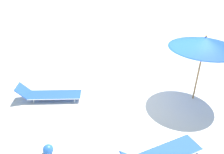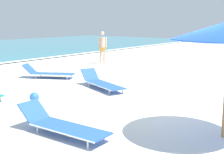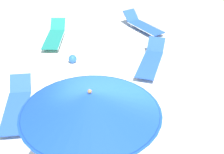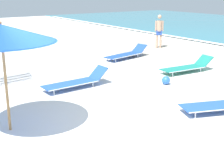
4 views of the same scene
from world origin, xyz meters
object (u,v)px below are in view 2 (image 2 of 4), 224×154
object	(u,v)px
sun_lounger_beside_umbrella	(102,83)
beachgoer_shoreline_child	(103,46)
beach_ball	(34,97)
sun_lounger_near_water_right	(62,125)
sun_lounger_mid_beach_solo	(48,73)

from	to	relation	value
sun_lounger_beside_umbrella	beachgoer_shoreline_child	bearing A→B (deg)	60.32
sun_lounger_beside_umbrella	beach_ball	bearing A→B (deg)	-168.15
sun_lounger_beside_umbrella	sun_lounger_near_water_right	bearing A→B (deg)	-129.79
sun_lounger_beside_umbrella	beach_ball	world-z (taller)	sun_lounger_beside_umbrella
sun_lounger_beside_umbrella	beachgoer_shoreline_child	xyz separation A→B (m)	(4.96, 4.07, 0.79)
sun_lounger_near_water_right	beach_ball	size ratio (longest dim) A/B	7.88
sun_lounger_beside_umbrella	sun_lounger_mid_beach_solo	size ratio (longest dim) A/B	1.09
sun_lounger_near_water_right	sun_lounger_mid_beach_solo	bearing A→B (deg)	49.32
sun_lounger_mid_beach_solo	sun_lounger_near_water_right	bearing A→B (deg)	-157.13
sun_lounger_near_water_right	beach_ball	bearing A→B (deg)	60.22
beachgoer_shoreline_child	beach_ball	distance (m)	8.42
beachgoer_shoreline_child	beach_ball	xyz separation A→B (m)	(-7.54, -3.65, -0.86)
sun_lounger_mid_beach_solo	beach_ball	xyz separation A→B (m)	(-2.79, -2.64, -0.08)
sun_lounger_mid_beach_solo	beachgoer_shoreline_child	size ratio (longest dim) A/B	1.20
sun_lounger_mid_beach_solo	beach_ball	distance (m)	3.84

